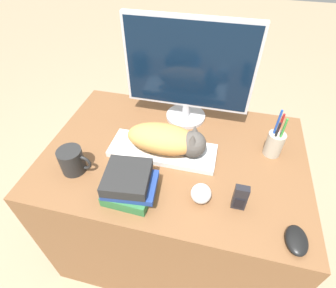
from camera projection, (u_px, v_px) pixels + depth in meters
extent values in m
cube|color=brown|center=(173.00, 202.00, 1.40)|extent=(1.12, 0.77, 0.75)
cube|color=silver|center=(163.00, 150.00, 1.13)|extent=(0.46, 0.16, 0.02)
ellipsoid|color=#D18C47|center=(162.00, 139.00, 1.08)|extent=(0.30, 0.15, 0.12)
sphere|color=#4C4742|center=(193.00, 144.00, 1.06)|extent=(0.11, 0.11, 0.11)
cone|color=#4C4742|center=(193.00, 139.00, 1.01)|extent=(0.04, 0.04, 0.04)
cone|color=#4C4742|center=(195.00, 130.00, 1.05)|extent=(0.04, 0.04, 0.04)
cylinder|color=#B7B7BC|center=(185.00, 116.00, 1.31)|extent=(0.19, 0.19, 0.02)
cylinder|color=#B7B7BC|center=(186.00, 108.00, 1.28)|extent=(0.04, 0.04, 0.07)
cube|color=#B7B7BC|center=(188.00, 65.00, 1.13)|extent=(0.57, 0.03, 0.41)
cube|color=black|center=(188.00, 66.00, 1.12)|extent=(0.55, 0.01, 0.38)
ellipsoid|color=black|center=(297.00, 240.00, 0.83)|extent=(0.07, 0.11, 0.03)
cylinder|color=black|center=(72.00, 160.00, 1.03)|extent=(0.10, 0.10, 0.11)
torus|color=black|center=(83.00, 163.00, 1.02)|extent=(0.07, 0.01, 0.07)
cylinder|color=#B2A893|center=(274.00, 144.00, 1.10)|extent=(0.07, 0.07, 0.11)
cylinder|color=orange|center=(282.00, 134.00, 1.06)|extent=(0.01, 0.01, 0.13)
cylinder|color=#B21E1E|center=(279.00, 129.00, 1.06)|extent=(0.01, 0.01, 0.16)
cylinder|color=#1E47B2|center=(276.00, 128.00, 1.05)|extent=(0.01, 0.01, 0.18)
cylinder|color=black|center=(276.00, 136.00, 1.05)|extent=(0.01, 0.01, 0.13)
cylinder|color=#338C38|center=(281.00, 134.00, 1.04)|extent=(0.01, 0.01, 0.16)
sphere|color=silver|center=(201.00, 194.00, 0.94)|extent=(0.07, 0.07, 0.07)
cube|color=black|center=(240.00, 197.00, 0.90)|extent=(0.05, 0.03, 0.11)
cube|color=black|center=(239.00, 204.00, 0.90)|extent=(0.03, 0.00, 0.05)
cube|color=#2D6B38|center=(129.00, 191.00, 0.96)|extent=(0.17, 0.16, 0.04)
cube|color=navy|center=(131.00, 185.00, 0.94)|extent=(0.20, 0.16, 0.02)
cube|color=black|center=(127.00, 177.00, 0.93)|extent=(0.18, 0.18, 0.04)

